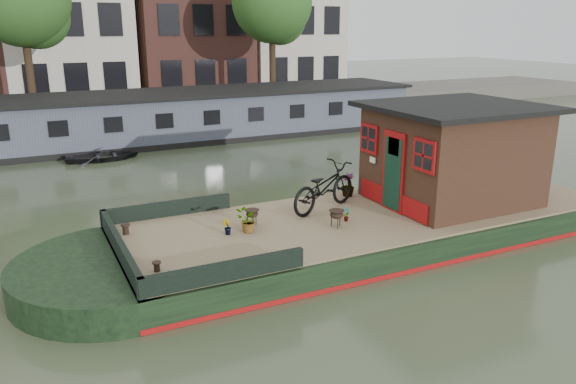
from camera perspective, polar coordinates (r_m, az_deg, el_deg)
name	(u,v)px	position (r m, az deg, el deg)	size (l,w,h in m)	color
ground	(376,238)	(13.64, 8.89, -4.65)	(120.00, 120.00, 0.00)	#303723
houseboat_hull	(328,236)	(12.86, 4.04, -4.51)	(14.01, 4.02, 0.60)	black
houseboat_deck	(377,213)	(13.43, 9.00, -2.16)	(11.80, 3.80, 0.05)	#7F654F
bow_bulwark	(164,240)	(11.37, -12.49, -4.80)	(3.00, 4.00, 0.35)	black
cabin	(453,153)	(14.44, 16.39, 3.85)	(4.00, 3.50, 2.42)	black
bicycle	(324,187)	(13.32, 3.66, 0.49)	(0.74, 2.13, 1.12)	black
potted_plant_a	(346,214)	(12.69, 5.93, -2.23)	(0.18, 0.12, 0.34)	brown
potted_plant_b	(227,227)	(11.90, -6.23, -3.55)	(0.18, 0.15, 0.33)	brown
potted_plant_c	(248,221)	(11.95, -4.13, -2.96)	(0.46, 0.40, 0.51)	#99462C
potted_plant_d	(348,185)	(14.53, 6.09, 0.73)	(0.33, 0.33, 0.60)	brown
potted_plant_e	(171,278)	(9.79, -11.84, -8.52)	(0.16, 0.11, 0.30)	#A13E2F
brazier_front	(336,218)	(12.31, 4.95, -2.69)	(0.35, 0.35, 0.38)	black
brazier_rear	(252,218)	(12.37, -3.66, -2.61)	(0.34, 0.34, 0.37)	black
bollard_port	(126,229)	(12.35, -16.17, -3.65)	(0.19, 0.19, 0.22)	black
bollard_stbd	(157,267)	(10.41, -13.19, -7.39)	(0.16, 0.16, 0.19)	black
dinghy	(102,152)	(22.37, -18.34, 3.84)	(1.95, 2.73, 0.57)	black
far_houseboat	(198,116)	(25.76, -9.16, 7.61)	(20.40, 4.40, 2.11)	#424858
quay	(163,109)	(32.04, -12.61, 8.22)	(60.00, 6.00, 0.90)	#47443F
tree_left	(24,2)	(29.46, -25.22, 17.04)	(4.40, 4.40, 7.40)	#332316
tree_right	(274,6)	(32.41, -1.45, 18.35)	(4.40, 4.40, 7.40)	#332316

